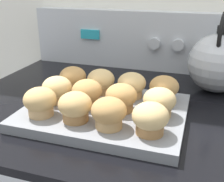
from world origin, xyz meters
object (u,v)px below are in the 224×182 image
at_px(muffin_r0_c2, 109,113).
at_px(muffin_r2_c2, 132,85).
at_px(muffin_r0_c3, 150,119).
at_px(muffin_r0_c0, 40,102).
at_px(muffin_r2_c1, 101,81).
at_px(muffin_pan, 105,112).
at_px(muffin_r1_c1, 87,93).
at_px(muffin_r0_c1, 75,107).
at_px(muffin_r1_c2, 121,98).
at_px(muffin_r1_c0, 57,89).
at_px(muffin_r1_c3, 159,102).
at_px(tea_kettle, 218,62).
at_px(muffin_r2_c0, 73,78).
at_px(muffin_r2_c3, 164,89).

height_order(muffin_r0_c2, muffin_r2_c2, same).
bearing_deg(muffin_r0_c3, muffin_r0_c0, 179.23).
bearing_deg(muffin_r2_c1, muffin_r0_c3, -45.81).
bearing_deg(muffin_pan, muffin_r1_c1, -179.35).
distance_m(muffin_r0_c1, muffin_r2_c2, 0.18).
bearing_deg(muffin_r1_c2, muffin_r1_c0, 179.84).
relative_size(muffin_r1_c2, muffin_r2_c2, 1.00).
bearing_deg(muffin_r0_c1, muffin_r1_c3, 25.48).
xyz_separation_m(muffin_r1_c1, muffin_r1_c3, (0.16, -0.00, 0.00)).
xyz_separation_m(muffin_r0_c0, muffin_r0_c3, (0.24, -0.00, 0.00)).
distance_m(muffin_pan, muffin_r1_c3, 0.13).
bearing_deg(muffin_r1_c0, muffin_r0_c1, -42.33).
bearing_deg(muffin_r2_c2, muffin_r0_c0, -135.26).
bearing_deg(muffin_r2_c2, muffin_r0_c3, -64.35).
height_order(muffin_r1_c3, tea_kettle, tea_kettle).
relative_size(muffin_r0_c3, muffin_r1_c0, 1.00).
xyz_separation_m(muffin_r1_c3, muffin_r2_c1, (-0.16, 0.08, 0.00)).
bearing_deg(muffin_r1_c3, muffin_r2_c0, 161.33).
distance_m(muffin_r0_c1, tea_kettle, 0.43).
bearing_deg(muffin_r1_c3, muffin_r1_c2, -178.70).
bearing_deg(tea_kettle, muffin_r2_c0, -154.95).
bearing_deg(muffin_r1_c2, muffin_r2_c0, 152.02).
bearing_deg(muffin_r2_c1, muffin_r1_c0, -132.85).
bearing_deg(muffin_r2_c2, muffin_r2_c1, 178.51).
xyz_separation_m(muffin_pan, muffin_r2_c0, (-0.12, 0.08, 0.04)).
bearing_deg(muffin_r2_c2, muffin_r0_c1, -116.43).
bearing_deg(muffin_r1_c1, tea_kettle, 41.13).
bearing_deg(muffin_r1_c1, muffin_r1_c3, -0.11).
relative_size(muffin_r1_c1, muffin_r1_c2, 1.00).
bearing_deg(muffin_r0_c2, tea_kettle, 58.32).
bearing_deg(muffin_r1_c3, muffin_r1_c1, 179.89).
bearing_deg(muffin_r2_c1, muffin_r0_c0, -116.00).
xyz_separation_m(muffin_r2_c0, muffin_r2_c2, (0.16, 0.00, 0.00)).
bearing_deg(muffin_r0_c1, muffin_r1_c0, 137.67).
relative_size(muffin_r2_c0, muffin_r2_c3, 1.00).
relative_size(muffin_r0_c1, muffin_r1_c1, 1.00).
distance_m(muffin_r0_c1, muffin_r2_c1, 0.16).
distance_m(muffin_r1_c0, muffin_r2_c3, 0.25).
height_order(muffin_pan, tea_kettle, tea_kettle).
distance_m(muffin_r2_c1, muffin_r2_c2, 0.08).
distance_m(muffin_r0_c0, muffin_r2_c3, 0.29).
height_order(muffin_pan, muffin_r2_c3, muffin_r2_c3).
relative_size(muffin_r0_c3, tea_kettle, 0.32).
distance_m(muffin_r0_c1, muffin_r2_c0, 0.18).
height_order(muffin_r0_c3, muffin_r1_c1, same).
distance_m(muffin_r1_c0, muffin_r1_c2, 0.16).
xyz_separation_m(muffin_r0_c1, muffin_r2_c1, (-0.00, 0.16, 0.00)).
height_order(muffin_r0_c1, muffin_r2_c1, same).
bearing_deg(muffin_r0_c0, muffin_pan, 33.21).
bearing_deg(muffin_r0_c0, muffin_r0_c1, 0.38).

